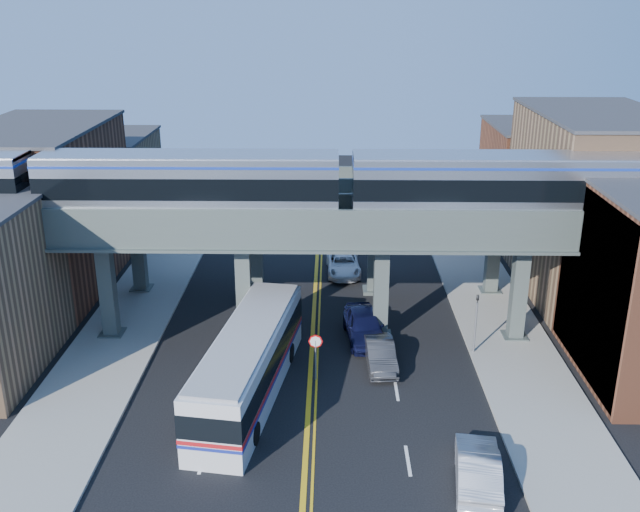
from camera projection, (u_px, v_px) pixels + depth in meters
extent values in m
plane|color=black|center=(308.00, 410.00, 35.01)|extent=(120.00, 120.00, 0.00)
cube|color=gray|center=(130.00, 320.00, 44.55)|extent=(5.00, 70.00, 0.16)
cube|color=gray|center=(498.00, 323.00, 44.20)|extent=(5.00, 70.00, 0.16)
cube|color=brown|center=(44.00, 210.00, 48.43)|extent=(8.00, 14.00, 11.00)
cube|color=#8A6547|center=(104.00, 184.00, 61.16)|extent=(8.00, 10.00, 8.00)
cube|color=#8A6547|center=(591.00, 205.00, 47.71)|extent=(8.00, 14.00, 12.00)
cube|color=brown|center=(536.00, 180.00, 60.43)|extent=(8.00, 10.00, 9.00)
cube|color=teal|center=(590.00, 291.00, 36.92)|extent=(0.10, 9.50, 9.50)
cube|color=#46514D|center=(108.00, 289.00, 41.68)|extent=(0.85, 0.85, 6.00)
cube|color=#46514D|center=(244.00, 290.00, 41.56)|extent=(0.85, 0.85, 6.00)
cube|color=#46514D|center=(381.00, 291.00, 41.44)|extent=(0.85, 0.85, 6.00)
cube|color=#46514D|center=(519.00, 292.00, 41.32)|extent=(0.85, 0.85, 6.00)
cube|color=#47514C|center=(312.00, 230.00, 40.23)|extent=(52.00, 3.60, 1.40)
cube|color=#46514D|center=(138.00, 250.00, 48.25)|extent=(0.85, 0.85, 6.00)
cube|color=#46514D|center=(256.00, 250.00, 48.13)|extent=(0.85, 0.85, 6.00)
cube|color=#46514D|center=(374.00, 251.00, 48.01)|extent=(0.85, 0.85, 6.00)
cube|color=#46514D|center=(493.00, 251.00, 47.89)|extent=(0.85, 0.85, 6.00)
cube|color=#47514C|center=(315.00, 198.00, 46.80)|extent=(52.00, 3.60, 1.40)
cube|color=black|center=(99.00, 215.00, 40.12)|extent=(2.38, 2.38, 0.27)
cube|color=black|center=(285.00, 216.00, 39.97)|extent=(2.38, 2.38, 0.27)
cube|color=#B4B7BE|center=(190.00, 183.00, 39.41)|extent=(16.46, 3.14, 3.47)
cube|color=black|center=(190.00, 181.00, 39.35)|extent=(16.48, 3.20, 1.19)
cube|color=black|center=(405.00, 217.00, 39.86)|extent=(2.38, 2.38, 0.27)
cube|color=black|center=(594.00, 218.00, 39.71)|extent=(2.38, 2.38, 0.27)
cube|color=#B4B7BE|center=(502.00, 185.00, 39.15)|extent=(16.46, 3.14, 3.47)
cube|color=black|center=(503.00, 182.00, 39.09)|extent=(16.48, 3.20, 1.19)
cylinder|color=slate|center=(316.00, 360.00, 37.43)|extent=(0.09, 0.09, 2.30)
cylinder|color=red|center=(316.00, 341.00, 37.05)|extent=(0.76, 0.04, 0.76)
cylinder|color=slate|center=(475.00, 329.00, 39.96)|extent=(0.12, 0.12, 3.20)
imported|color=black|center=(478.00, 295.00, 39.26)|extent=(0.15, 0.18, 0.90)
cube|color=silver|center=(249.00, 364.00, 35.88)|extent=(4.75, 13.36, 3.38)
cube|color=black|center=(249.00, 357.00, 35.73)|extent=(4.82, 13.41, 1.14)
cube|color=#B21419|center=(249.00, 370.00, 35.99)|extent=(4.81, 13.41, 0.20)
cylinder|color=black|center=(226.00, 431.00, 32.39)|extent=(3.06, 1.52, 1.09)
cylinder|color=black|center=(267.00, 351.00, 39.67)|extent=(3.06, 1.52, 1.09)
imported|color=black|center=(364.00, 326.00, 41.92)|extent=(2.73, 5.51, 1.81)
imported|color=#2B2B2D|center=(380.00, 354.00, 38.94)|extent=(1.77, 4.42, 1.43)
imported|color=white|center=(343.00, 264.00, 52.13)|extent=(2.58, 5.17, 1.41)
imported|color=#BABABF|center=(359.00, 229.00, 59.31)|extent=(3.14, 6.55, 1.84)
imported|color=#ADAEB2|center=(478.00, 469.00, 29.33)|extent=(2.41, 5.18, 1.64)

